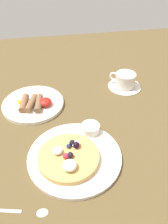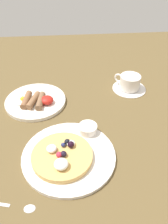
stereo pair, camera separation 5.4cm
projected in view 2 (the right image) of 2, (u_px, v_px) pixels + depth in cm
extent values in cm
cube|color=brown|center=(70.00, 122.00, 80.65)|extent=(165.27, 156.62, 3.00)
cylinder|color=white|center=(70.00, 156.00, 66.50)|extent=(27.27, 27.27, 1.10)
cylinder|color=tan|center=(63.00, 156.00, 64.68)|extent=(17.46, 17.46, 1.60)
sphere|color=navy|center=(65.00, 154.00, 63.47)|extent=(1.30, 1.30, 1.30)
sphere|color=black|center=(68.00, 142.00, 66.57)|extent=(1.77, 1.77, 1.77)
sphere|color=navy|center=(64.00, 145.00, 66.00)|extent=(1.29, 1.29, 1.29)
sphere|color=#C62A3F|center=(60.00, 155.00, 62.96)|extent=(1.68, 1.68, 1.68)
sphere|color=black|center=(64.00, 154.00, 63.16)|extent=(1.70, 1.70, 1.70)
sphere|color=black|center=(70.00, 144.00, 65.70)|extent=(1.91, 1.91, 1.91)
ellipsoid|color=white|center=(52.00, 148.00, 64.62)|extent=(2.93, 2.93, 1.76)
ellipsoid|color=white|center=(72.00, 143.00, 66.32)|extent=(2.46, 2.46, 1.47)
ellipsoid|color=white|center=(62.00, 164.00, 60.11)|extent=(3.87, 3.87, 2.32)
cylinder|color=white|center=(89.00, 129.00, 72.56)|extent=(5.96, 5.96, 2.60)
cylinder|color=brown|center=(89.00, 127.00, 72.23)|extent=(4.88, 4.88, 0.31)
cylinder|color=white|center=(36.00, 101.00, 86.66)|extent=(22.72, 22.72, 1.35)
cylinder|color=brown|center=(41.00, 101.00, 83.68)|extent=(3.43, 9.17, 2.34)
cylinder|color=brown|center=(34.00, 100.00, 83.95)|extent=(5.07, 9.23, 2.34)
cylinder|color=brown|center=(27.00, 100.00, 84.22)|extent=(3.64, 9.20, 2.34)
ellipsoid|color=white|center=(24.00, 100.00, 85.59)|extent=(7.73, 6.57, 0.60)
sphere|color=yellow|center=(24.00, 99.00, 85.27)|extent=(2.00, 2.00, 2.00)
ellipsoid|color=#B11F18|center=(47.00, 100.00, 83.84)|extent=(4.83, 4.83, 2.66)
cylinder|color=silver|center=(130.00, 88.00, 94.07)|extent=(13.59, 13.59, 0.61)
cylinder|color=white|center=(131.00, 82.00, 92.12)|extent=(8.14, 8.14, 5.50)
torus|color=white|center=(119.00, 78.00, 94.01)|extent=(3.59, 2.97, 3.88)
cylinder|color=brown|center=(131.00, 78.00, 90.99)|extent=(6.92, 6.92, 0.44)
ellipsoid|color=silver|center=(31.00, 208.00, 54.52)|extent=(2.86, 2.20, 0.60)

